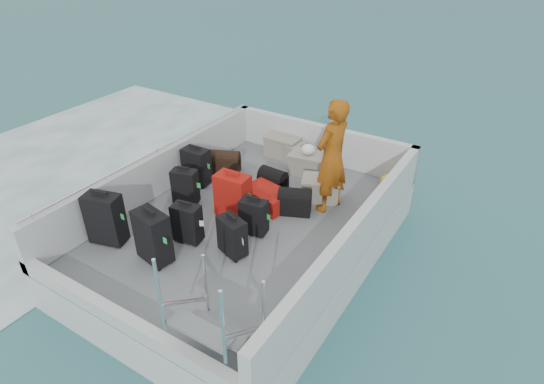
{
  "coord_description": "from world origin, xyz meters",
  "views": [
    {
      "loc": [
        3.33,
        -4.58,
        4.57
      ],
      "look_at": [
        0.2,
        0.4,
        1.0
      ],
      "focal_mm": 30.0,
      "sensor_mm": 36.0,
      "label": 1
    }
  ],
  "objects": [
    {
      "name": "duffel_0",
      "position": [
        -1.25,
        1.07,
        0.78
      ],
      "size": [
        0.66,
        0.52,
        0.32
      ],
      "primitive_type": null,
      "rotation": [
        0.0,
        0.0,
        0.42
      ],
      "color": "black",
      "rests_on": "deck"
    },
    {
      "name": "suitcase_3",
      "position": [
        -0.52,
        -1.38,
        0.99
      ],
      "size": [
        0.53,
        0.37,
        0.74
      ],
      "primitive_type": "cube",
      "rotation": [
        0.0,
        0.0,
        -0.19
      ],
      "color": "black",
      "rests_on": "deck"
    },
    {
      "name": "suitcase_6",
      "position": [
        0.28,
        -0.73,
        0.9
      ],
      "size": [
        0.46,
        0.35,
        0.56
      ],
      "primitive_type": "cube",
      "rotation": [
        0.0,
        0.0,
        -0.32
      ],
      "color": "black",
      "rests_on": "deck"
    },
    {
      "name": "crate_2",
      "position": [
        0.05,
        1.83,
        0.8
      ],
      "size": [
        0.64,
        0.48,
        0.35
      ],
      "primitive_type": "cube",
      "rotation": [
        0.0,
        0.0,
        0.14
      ],
      "color": "gray",
      "rests_on": "deck"
    },
    {
      "name": "suitcase_8",
      "position": [
        0.01,
        0.54,
        0.76
      ],
      "size": [
        0.8,
        0.61,
        0.28
      ],
      "primitive_type": "cube",
      "rotation": [
        0.0,
        0.0,
        1.37
      ],
      "color": "#A9130D",
      "rests_on": "deck"
    },
    {
      "name": "ferry_hull",
      "position": [
        0.0,
        0.0,
        0.3
      ],
      "size": [
        3.6,
        5.0,
        0.6
      ],
      "primitive_type": "cube",
      "color": "silver",
      "rests_on": "ground"
    },
    {
      "name": "yellow_bag",
      "position": [
        1.45,
        2.15,
        0.73
      ],
      "size": [
        0.28,
        0.26,
        0.22
      ],
      "primitive_type": "ellipsoid",
      "color": "yellow",
      "rests_on": "deck"
    },
    {
      "name": "suitcase_2",
      "position": [
        -1.38,
        0.5,
        0.94
      ],
      "size": [
        0.46,
        0.28,
        0.65
      ],
      "primitive_type": "cube",
      "rotation": [
        0.0,
        0.0,
        0.03
      ],
      "color": "black",
      "rests_on": "deck"
    },
    {
      "name": "wake_foam",
      "position": [
        -4.8,
        0.0,
        0.0
      ],
      "size": [
        10.0,
        10.0,
        0.0
      ],
      "primitive_type": "plane",
      "color": "white",
      "rests_on": "ground"
    },
    {
      "name": "white_bag",
      "position": [
        0.05,
        1.83,
        1.06
      ],
      "size": [
        0.24,
        0.24,
        0.18
      ],
      "primitive_type": "ellipsoid",
      "color": "white",
      "rests_on": "crate_2"
    },
    {
      "name": "duffel_2",
      "position": [
        0.48,
        0.61,
        0.78
      ],
      "size": [
        0.58,
        0.48,
        0.32
      ],
      "primitive_type": null,
      "rotation": [
        0.0,
        0.0,
        0.41
      ],
      "color": "black",
      "rests_on": "deck"
    },
    {
      "name": "crate_0",
      "position": [
        -0.68,
        2.2,
        0.81
      ],
      "size": [
        0.63,
        0.43,
        0.38
      ],
      "primitive_type": "cube",
      "rotation": [
        0.0,
        0.0,
        0.01
      ],
      "color": "gray",
      "rests_on": "deck"
    },
    {
      "name": "suitcase_7",
      "position": [
        0.25,
        -0.18,
        0.89
      ],
      "size": [
        0.41,
        0.28,
        0.55
      ],
      "primitive_type": "cube",
      "rotation": [
        0.0,
        0.0,
        0.15
      ],
      "color": "black",
      "rests_on": "deck"
    },
    {
      "name": "suitcase_5",
      "position": [
        -0.26,
        0.03,
        0.97
      ],
      "size": [
        0.53,
        0.34,
        0.7
      ],
      "primitive_type": "cube",
      "rotation": [
        0.0,
        0.0,
        0.06
      ],
      "color": "#A9130D",
      "rests_on": "deck"
    },
    {
      "name": "suitcase_1",
      "position": [
        -1.12,
        -0.08,
        0.91
      ],
      "size": [
        0.44,
        0.33,
        0.59
      ],
      "primitive_type": "cube",
      "rotation": [
        0.0,
        0.0,
        0.29
      ],
      "color": "black",
      "rests_on": "deck"
    },
    {
      "name": "duffel_1",
      "position": [
        -0.14,
        0.97,
        0.78
      ],
      "size": [
        0.47,
        0.33,
        0.32
      ],
      "primitive_type": null,
      "rotation": [
        0.0,
        0.0,
        -0.07
      ],
      "color": "black",
      "rests_on": "deck"
    },
    {
      "name": "crate_3",
      "position": [
        0.64,
        1.18,
        0.79
      ],
      "size": [
        0.68,
        0.59,
        0.35
      ],
      "primitive_type": "cube",
      "rotation": [
        0.0,
        0.0,
        0.39
      ],
      "color": "gray",
      "rests_on": "deck"
    },
    {
      "name": "ground",
      "position": [
        0.0,
        0.0,
        0.0
      ],
      "size": [
        160.0,
        160.0,
        0.0
      ],
      "primitive_type": "plane",
      "color": "#175052",
      "rests_on": "ground"
    },
    {
      "name": "deck_fittings",
      "position": [
        0.35,
        -0.32,
        0.99
      ],
      "size": [
        3.6,
        5.0,
        0.9
      ],
      "color": "#B9BEBE",
      "rests_on": "deck"
    },
    {
      "name": "deck",
      "position": [
        0.0,
        0.0,
        0.61
      ],
      "size": [
        3.3,
        4.7,
        0.02
      ],
      "primitive_type": "cube",
      "color": "slate",
      "rests_on": "ferry_hull"
    },
    {
      "name": "passenger",
      "position": [
        0.87,
        1.01,
        1.51
      ],
      "size": [
        0.56,
        0.74,
        1.79
      ],
      "primitive_type": "imported",
      "rotation": [
        0.0,
        0.0,
        -1.79
      ],
      "color": "#CC6513",
      "rests_on": "deck"
    },
    {
      "name": "suitcase_4",
      "position": [
        -0.43,
        -0.82,
        0.91
      ],
      "size": [
        0.42,
        0.29,
        0.58
      ],
      "primitive_type": "cube",
      "rotation": [
        0.0,
        0.0,
        0.16
      ],
      "color": "black",
      "rests_on": "deck"
    },
    {
      "name": "crate_1",
      "position": [
        -0.54,
        2.17,
        0.78
      ],
      "size": [
        0.62,
        0.5,
        0.32
      ],
      "primitive_type": "cube",
      "rotation": [
        0.0,
        0.0,
        -0.27
      ],
      "color": "gray",
      "rests_on": "deck"
    },
    {
      "name": "suitcase_0",
      "position": [
        -1.37,
        -1.44,
        1.0
      ],
      "size": [
        0.55,
        0.4,
        0.76
      ],
      "primitive_type": "cube",
      "rotation": [
        0.0,
        0.0,
        0.27
      ],
      "color": "black",
      "rests_on": "deck"
    }
  ]
}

